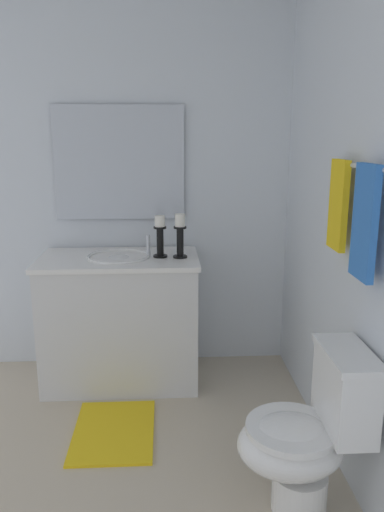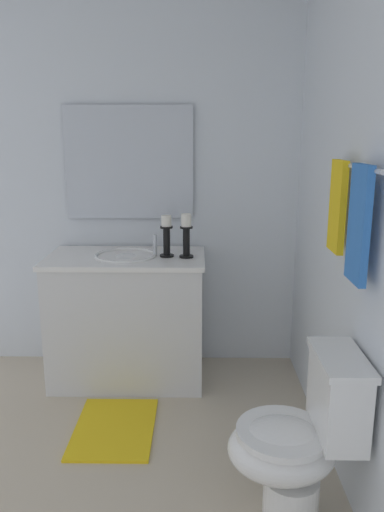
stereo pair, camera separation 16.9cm
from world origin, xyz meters
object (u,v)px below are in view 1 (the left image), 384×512
at_px(towel_bar, 358,166).
at_px(toilet, 307,435).
at_px(mirror, 119,163).
at_px(towel_near_vanity, 338,205).
at_px(sink_basin, 119,263).
at_px(candle_holder_tall, 180,235).
at_px(bath_mat, 114,431).
at_px(vanity_cabinet, 121,320).
at_px(candle_holder_short, 160,235).
at_px(towel_center, 365,222).

bearing_deg(towel_bar, toilet, -44.50).
height_order(mirror, towel_near_vanity, mirror).
relative_size(sink_basin, toilet, 0.54).
bearing_deg(candle_holder_tall, towel_near_vanity, 39.94).
bearing_deg(mirror, bath_mat, -0.00).
relative_size(towel_near_vanity, bath_mat, 0.69).
xyz_separation_m(towel_near_vanity, bath_mat, (-0.25, -1.09, -1.29)).
relative_size(vanity_cabinet, mirror, 1.19).
distance_m(sink_basin, candle_holder_tall, 0.43).
bearing_deg(candle_holder_short, bath_mat, -23.50).
xyz_separation_m(mirror, candle_holder_short, (0.29, 0.27, -0.43)).
relative_size(sink_basin, towel_center, 0.87).
height_order(towel_bar, towel_center, towel_center).
distance_m(candle_holder_tall, toilet, 1.46).
height_order(vanity_cabinet, towel_near_vanity, towel_near_vanity).
xyz_separation_m(sink_basin, bath_mat, (0.62, -0.00, -0.80)).
distance_m(towel_near_vanity, towel_center, 0.31).
bearing_deg(candle_holder_short, candle_holder_tall, 80.33).
relative_size(vanity_cabinet, towel_center, 2.21).
height_order(sink_basin, bath_mat, sink_basin).
height_order(toilet, bath_mat, toilet).
bearing_deg(sink_basin, vanity_cabinet, -90.00).
xyz_separation_m(candle_holder_tall, bath_mat, (0.59, -0.39, -0.99)).
distance_m(candle_holder_tall, candle_holder_short, 0.13).
bearing_deg(sink_basin, candle_holder_short, 87.18).
height_order(toilet, towel_near_vanity, towel_near_vanity).
xyz_separation_m(candle_holder_tall, toilet, (1.22, 0.50, -0.63)).
bearing_deg(bath_mat, sink_basin, 179.91).
bearing_deg(sink_basin, towel_near_vanity, 51.41).
bearing_deg(towel_center, bath_mat, -117.11).
xyz_separation_m(sink_basin, towel_bar, (1.03, 1.11, 0.67)).
bearing_deg(vanity_cabinet, towel_center, 42.69).
relative_size(vanity_cabinet, candle_holder_short, 3.85).
height_order(vanity_cabinet, candle_holder_short, candle_holder_short).
relative_size(candle_holder_tall, towel_bar, 0.45).
relative_size(mirror, bath_mat, 1.44).
height_order(sink_basin, towel_center, towel_center).
distance_m(sink_basin, toilet, 1.60).
relative_size(sink_basin, candle_holder_tall, 1.44).
bearing_deg(vanity_cabinet, towel_near_vanity, 51.43).
bearing_deg(candle_holder_tall, towel_bar, 35.88).
bearing_deg(mirror, vanity_cabinet, -0.01).
bearing_deg(towel_center, towel_near_vanity, 180.00).
relative_size(towel_center, bath_mat, 0.77).
xyz_separation_m(mirror, candle_holder_tall, (0.31, 0.39, -0.43)).
relative_size(sink_basin, towel_near_vanity, 0.98).
bearing_deg(candle_holder_short, sink_basin, -92.82).
xyz_separation_m(sink_basin, towel_center, (1.18, 1.09, 0.46)).
bearing_deg(towel_bar, towel_near_vanity, -173.44).
distance_m(towel_bar, towel_near_vanity, 0.24).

